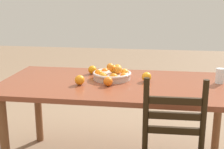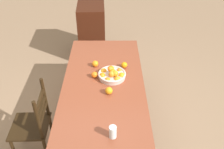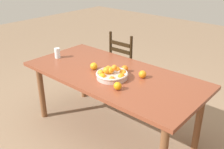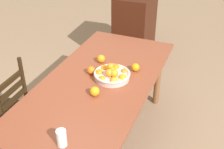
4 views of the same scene
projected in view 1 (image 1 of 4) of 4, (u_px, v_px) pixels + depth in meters
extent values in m
cube|color=brown|center=(120.00, 85.00, 2.50)|extent=(1.96, 0.93, 0.04)
cylinder|color=brown|center=(217.00, 117.00, 2.80)|extent=(0.07, 0.07, 0.71)
cylinder|color=brown|center=(38.00, 107.00, 3.05)|extent=(0.07, 0.07, 0.71)
cylinder|color=brown|center=(4.00, 139.00, 2.38)|extent=(0.07, 0.07, 0.71)
cylinder|color=black|center=(146.00, 118.00, 1.86)|extent=(0.04, 0.04, 0.50)
cylinder|color=black|center=(203.00, 120.00, 1.82)|extent=(0.04, 0.04, 0.50)
cube|color=black|center=(174.00, 130.00, 1.86)|extent=(0.31, 0.03, 0.04)
cube|color=black|center=(174.00, 116.00, 1.84)|extent=(0.31, 0.03, 0.04)
cube|color=black|center=(175.00, 101.00, 1.81)|extent=(0.31, 0.03, 0.04)
cylinder|color=beige|center=(112.00, 76.00, 2.59)|extent=(0.31, 0.31, 0.05)
torus|color=beige|center=(112.00, 73.00, 2.59)|extent=(0.33, 0.33, 0.02)
sphere|color=orange|center=(98.00, 74.00, 2.59)|extent=(0.08, 0.08, 0.08)
sphere|color=orange|center=(103.00, 77.00, 2.50)|extent=(0.08, 0.08, 0.08)
sphere|color=orange|center=(114.00, 78.00, 2.48)|extent=(0.07, 0.07, 0.07)
sphere|color=orange|center=(124.00, 76.00, 2.53)|extent=(0.06, 0.06, 0.06)
sphere|color=orange|center=(124.00, 73.00, 2.63)|extent=(0.07, 0.07, 0.07)
sphere|color=orange|center=(117.00, 71.00, 2.69)|extent=(0.08, 0.08, 0.08)
sphere|color=orange|center=(105.00, 72.00, 2.68)|extent=(0.06, 0.06, 0.06)
sphere|color=orange|center=(110.00, 67.00, 2.55)|extent=(0.06, 0.06, 0.06)
sphere|color=orange|center=(117.00, 69.00, 2.61)|extent=(0.07, 0.07, 0.07)
sphere|color=orange|center=(113.00, 69.00, 2.59)|extent=(0.07, 0.07, 0.07)
sphere|color=orange|center=(118.00, 70.00, 2.57)|extent=(0.07, 0.07, 0.07)
sphere|color=orange|center=(116.00, 70.00, 2.59)|extent=(0.07, 0.07, 0.07)
sphere|color=orange|center=(92.00, 70.00, 2.77)|extent=(0.08, 0.08, 0.08)
sphere|color=orange|center=(147.00, 77.00, 2.52)|extent=(0.08, 0.08, 0.08)
sphere|color=orange|center=(108.00, 81.00, 2.39)|extent=(0.07, 0.07, 0.07)
sphere|color=orange|center=(80.00, 80.00, 2.42)|extent=(0.08, 0.08, 0.08)
cylinder|color=silver|center=(220.00, 76.00, 2.46)|extent=(0.07, 0.07, 0.12)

